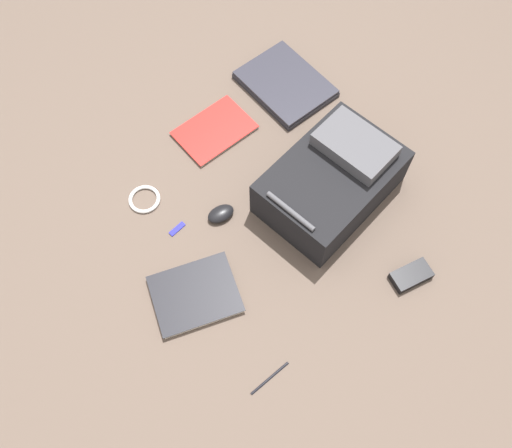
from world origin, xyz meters
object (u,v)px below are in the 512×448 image
Objects in this scene: laptop at (285,84)px; backpack at (332,180)px; computer_mouse at (221,214)px; book_comic at (214,130)px; pen_black at (270,378)px; book_red at (195,295)px; power_brick at (411,275)px; usb_stick at (177,229)px; cable_coil at (144,199)px.

backpack is at bearing 161.17° from laptop.
book_comic is at bearing -25.39° from computer_mouse.
pen_black is (-0.52, 0.18, -0.01)m from computer_mouse.
laptop is 1.13× the size of book_red.
power_brick is 0.77m from usb_stick.
usb_stick is (-0.27, 0.65, -0.01)m from laptop.
book_red is at bearing 173.45° from cable_coil.
book_red is at bearing 140.86° from book_comic.
power_brick is 0.89× the size of pen_black.
backpack is 0.39m from power_brick.
pen_black is at bearing 165.60° from computer_mouse.
laptop is at bearing -53.32° from computer_mouse.
usb_stick is (0.57, -0.04, -0.00)m from pen_black.
backpack is 1.64× the size of book_red.
laptop reaches higher than book_red.
cable_coil is 0.76× the size of pen_black.
laptop is at bearing -18.83° from backpack.
cable_coil is (0.20, 0.18, -0.01)m from computer_mouse.
book_comic is at bearing 21.65° from backpack.
book_red is 2.86× the size of cable_coil.
computer_mouse is 0.55m from pen_black.
book_comic reaches higher than pen_black.
power_brick is (-0.83, -0.19, 0.01)m from book_comic.
book_red is at bearing 59.62° from power_brick.
book_red reaches higher than cable_coil.
power_brick is (-0.73, -0.54, 0.01)m from cable_coil.
backpack reaches higher than usb_stick.
usb_stick is at bearing -18.32° from book_red.
backpack is at bearing -158.35° from book_comic.
power_brick is at bearing -138.31° from usb_stick.
backpack reaches higher than book_red.
backpack is at bearing -107.58° from computer_mouse.
laptop is 0.85m from power_brick.
computer_mouse is 0.86× the size of cable_coil.
backpack is 1.46× the size of laptop.
cable_coil is at bearing 36.56° from power_brick.
computer_mouse is 0.15m from usb_stick.
laptop is 0.33m from book_comic.
computer_mouse reaches higher than pen_black.
pen_black is (-0.34, -0.04, -0.01)m from book_red.
book_red is 0.29m from computer_mouse.
laptop and computer_mouse have the same top height.
book_red is at bearing 6.63° from pen_black.
book_red reaches higher than pen_black.
laptop is 0.88m from book_red.
cable_coil is (0.34, 0.52, -0.08)m from backpack.
book_comic is at bearing 92.78° from laptop.
backpack reaches higher than power_brick.
backpack is 4.69× the size of cable_coil.
book_red is (-0.04, 0.57, -0.08)m from backpack.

